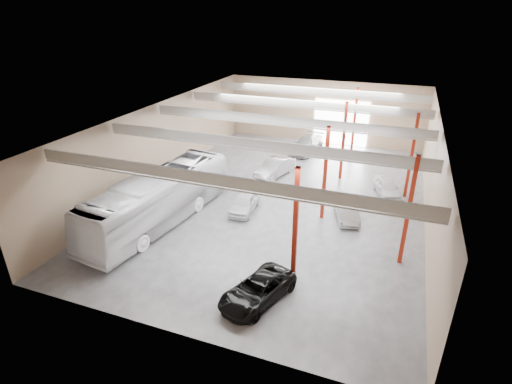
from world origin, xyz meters
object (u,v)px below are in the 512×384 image
Objects in this scene: coach_bus at (159,199)px; car_right_far at (387,187)px; black_sedan at (258,290)px; car_row_a at (245,203)px; car_right_near at (347,209)px; car_row_b at (275,167)px; car_row_c at (307,145)px.

car_right_far is (15.06, 10.58, -1.21)m from coach_bus.
car_right_far reaches higher than black_sedan.
car_row_a is at bearing -165.17° from car_right_far.
car_row_a is 0.97× the size of car_right_near.
black_sedan is 1.19× the size of car_row_a.
car_row_a is at bearing 43.62° from coach_bus.
black_sedan is 17.08m from car_right_far.
car_row_a is at bearing 134.92° from black_sedan.
coach_bus is at bearing -174.24° from car_right_near.
black_sedan is (9.55, -5.59, -1.23)m from coach_bus.
car_right_far is (10.01, -0.70, -0.12)m from car_row_b.
car_row_a reaches higher than black_sedan.
car_row_c is at bearing 81.93° from car_row_a.
car_row_c is at bearing 78.52° from coach_bus.
car_row_b is 1.22× the size of car_right_far.
coach_bus reaches higher than car_row_b.
black_sedan is 0.98× the size of car_row_b.
car_row_c is (6.20, 18.78, -1.09)m from coach_bus.
coach_bus reaches higher than black_sedan.
coach_bus is at bearing -164.26° from car_right_far.
car_row_b is 0.87× the size of car_row_c.
car_row_c is 12.08m from car_right_far.
car_right_far is at bearing 41.87° from coach_bus.
coach_bus reaches higher than car_right_near.
car_row_c reaches higher than car_right_near.
coach_bus is 6.42m from car_row_a.
car_right_near is (3.00, 10.97, 0.02)m from black_sedan.
car_row_b is 9.54m from car_right_near.
car_row_a and car_right_near have the same top height.
car_right_near is at bearing -135.15° from car_right_far.
car_row_c is at bearing 96.45° from car_row_b.
car_row_c is 14.83m from car_right_near.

